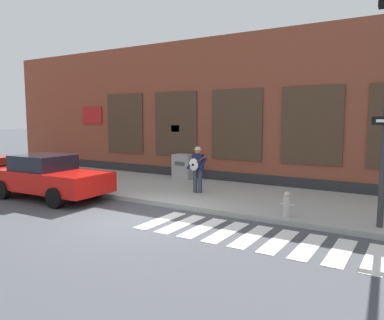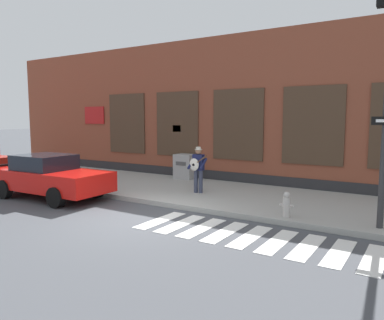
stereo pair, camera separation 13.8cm
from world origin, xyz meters
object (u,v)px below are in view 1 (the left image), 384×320
utility_box (184,166)px  busker (197,167)px  red_car (48,177)px  fire_hydrant (287,204)px

utility_box → busker: bearing=-48.5°
red_car → busker: bearing=33.8°
busker → red_car: bearing=-146.2°
red_car → fire_hydrant: red_car is taller
busker → utility_box: (-2.11, 2.39, -0.40)m
red_car → utility_box: 5.77m
red_car → utility_box: red_car is taller
busker → fire_hydrant: (3.74, -1.52, -0.59)m
utility_box → red_car: bearing=-113.0°
red_car → fire_hydrant: size_ratio=6.66×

